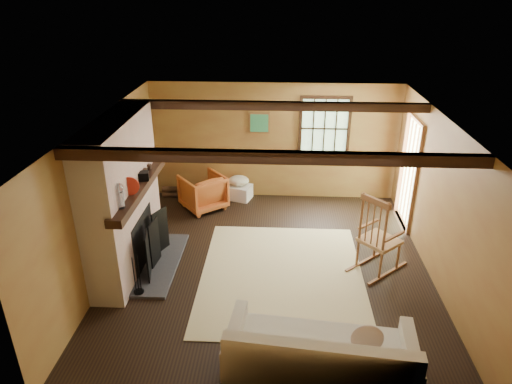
# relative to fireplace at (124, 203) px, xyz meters

# --- Properties ---
(ground) EXTENTS (5.50, 5.50, 0.00)m
(ground) POSITION_rel_fireplace_xyz_m (2.23, 0.00, -1.10)
(ground) COLOR black
(ground) RESTS_ON ground
(room_envelope) EXTENTS (5.02, 5.52, 2.44)m
(room_envelope) POSITION_rel_fireplace_xyz_m (2.45, 0.26, 0.53)
(room_envelope) COLOR olive
(room_envelope) RESTS_ON ground
(fireplace) EXTENTS (1.02, 2.30, 2.40)m
(fireplace) POSITION_rel_fireplace_xyz_m (0.00, 0.00, 0.00)
(fireplace) COLOR #9F433D
(fireplace) RESTS_ON ground
(rug) EXTENTS (2.50, 3.00, 0.01)m
(rug) POSITION_rel_fireplace_xyz_m (2.43, -0.20, -1.10)
(rug) COLOR beige
(rug) RESTS_ON ground
(rocking_chair) EXTENTS (1.03, 1.00, 1.31)m
(rocking_chair) POSITION_rel_fireplace_xyz_m (3.89, 0.07, -0.55)
(rocking_chair) COLOR tan
(rocking_chair) RESTS_ON ground
(sofa) EXTENTS (2.16, 1.13, 0.84)m
(sofa) POSITION_rel_fireplace_xyz_m (2.85, -2.25, -0.80)
(sofa) COLOR beige
(sofa) RESTS_ON ground
(firewood_pile) EXTENTS (0.67, 0.12, 0.24)m
(firewood_pile) POSITION_rel_fireplace_xyz_m (0.22, 2.54, -0.98)
(firewood_pile) COLOR #4F2E21
(firewood_pile) RESTS_ON ground
(laundry_basket) EXTENTS (0.59, 0.51, 0.30)m
(laundry_basket) POSITION_rel_fireplace_xyz_m (1.51, 2.55, -0.95)
(laundry_basket) COLOR white
(laundry_basket) RESTS_ON ground
(basket_pillow) EXTENTS (0.49, 0.42, 0.21)m
(basket_pillow) POSITION_rel_fireplace_xyz_m (1.51, 2.55, -0.70)
(basket_pillow) COLOR beige
(basket_pillow) RESTS_ON laundry_basket
(armchair) EXTENTS (1.08, 1.09, 0.71)m
(armchair) POSITION_rel_fireplace_xyz_m (0.83, 2.07, -0.75)
(armchair) COLOR #BF6026
(armchair) RESTS_ON ground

